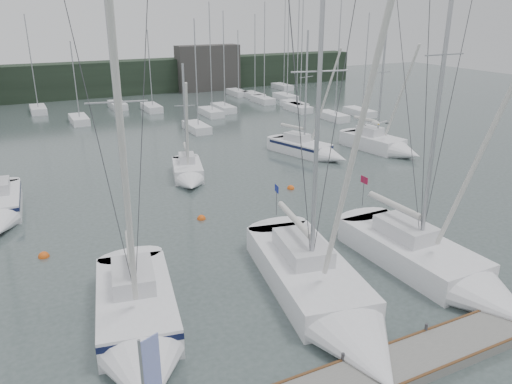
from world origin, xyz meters
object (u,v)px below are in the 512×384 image
buoy_a (201,219)px  sailboat_mid_e (386,146)px  sailboat_near_center (329,303)px  sailboat_near_right (447,272)px  buoy_c (44,257)px  sailboat_mid_d (313,150)px  sailboat_mid_c (189,175)px  buoy_b (291,189)px  sailboat_near_left (139,328)px

buoy_a → sailboat_mid_e: bearing=18.6°
sailboat_near_center → sailboat_near_right: size_ratio=0.96×
sailboat_mid_e → buoy_c: 30.78m
sailboat_mid_d → sailboat_near_center: bearing=-138.5°
sailboat_near_right → sailboat_mid_d: bearing=72.9°
sailboat_mid_d → sailboat_mid_c: bearing=169.8°
sailboat_near_center → buoy_a: 12.32m
sailboat_mid_e → buoy_b: 13.50m
sailboat_mid_d → buoy_b: size_ratio=21.19×
sailboat_mid_c → buoy_c: (-10.99, -8.29, -0.51)m
sailboat_mid_c → sailboat_near_left: bearing=-100.1°
buoy_a → buoy_b: bearing=16.6°
buoy_a → buoy_c: buoy_c is taller
sailboat_near_center → sailboat_mid_e: sailboat_near_center is taller
buoy_a → buoy_b: 8.15m
sailboat_near_left → buoy_c: size_ratio=26.89×
sailboat_near_center → sailboat_mid_e: (19.33, 19.15, -0.00)m
sailboat_near_left → buoy_b: 19.18m
sailboat_mid_c → sailboat_mid_d: size_ratio=0.81×
sailboat_near_left → buoy_b: (14.31, 12.75, -0.64)m
sailboat_near_left → buoy_c: 9.81m
sailboat_near_left → buoy_a: bearing=68.2°
sailboat_mid_e → buoy_b: sailboat_mid_e is taller
sailboat_near_right → sailboat_mid_e: bearing=55.6°
buoy_c → buoy_b: bearing=11.1°
buoy_c → sailboat_near_left: bearing=-73.7°
sailboat_mid_d → sailboat_mid_e: bearing=-33.5°
sailboat_near_left → sailboat_near_center: (7.67, -1.82, -0.04)m
sailboat_near_left → sailboat_mid_e: bearing=42.9°
sailboat_mid_c → buoy_b: 7.84m
sailboat_near_center → sailboat_mid_d: (12.66, 21.06, -0.04)m
sailboat_mid_e → sailboat_mid_c: bearing=170.0°
sailboat_mid_e → buoy_a: 21.63m
sailboat_mid_d → buoy_b: sailboat_mid_d is taller
sailboat_near_center → sailboat_mid_c: bearing=98.8°
sailboat_near_right → buoy_c: size_ratio=30.57×
sailboat_near_center → sailboat_mid_e: size_ratio=1.45×
sailboat_mid_c → buoy_c: bearing=-128.1°
sailboat_near_left → sailboat_mid_c: bearing=75.2°
sailboat_mid_e → buoy_c: size_ratio=20.34×
sailboat_mid_c → buoy_a: sailboat_mid_c is taller
buoy_c → sailboat_near_right: bearing=-34.3°
sailboat_near_center → sailboat_mid_e: bearing=55.2°
sailboat_near_center → sailboat_near_right: 6.46m
sailboat_mid_c → buoy_a: size_ratio=17.33×
buoy_c → sailboat_mid_e: bearing=14.9°
sailboat_mid_c → sailboat_mid_d: bearing=22.2°
sailboat_near_right → buoy_c: 20.44m
sailboat_mid_e → buoy_c: sailboat_mid_e is taller
sailboat_near_right → buoy_a: 14.69m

